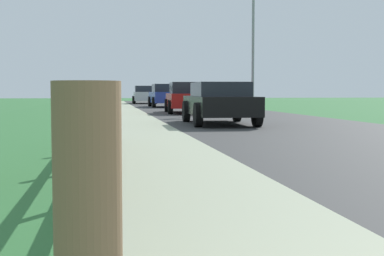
{
  "coord_description": "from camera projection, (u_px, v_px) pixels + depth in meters",
  "views": [
    {
      "loc": [
        -2.04,
        -0.87,
        1.1
      ],
      "look_at": [
        -0.65,
        7.79,
        0.5
      ],
      "focal_mm": 51.09,
      "sensor_mm": 36.0,
      "label": 1
    }
  ],
  "objects": [
    {
      "name": "curb_concrete",
      "position": [
        85.0,
        113.0,
        27.38
      ],
      "size": [
        6.0,
        66.0,
        0.01
      ],
      "primitive_type": "cube",
      "color": "#A2A88A",
      "rests_on": "ground"
    },
    {
      "name": "rail_fence",
      "position": [
        103.0,
        128.0,
        6.64
      ],
      "size": [
        0.11,
        11.78,
        1.11
      ],
      "color": "brown",
      "rests_on": "ground"
    },
    {
      "name": "grass_verge",
      "position": [
        55.0,
        113.0,
        27.14
      ],
      "size": [
        5.0,
        66.0,
        0.0
      ],
      "primitive_type": "cube",
      "color": "#326E37",
      "rests_on": "ground"
    },
    {
      "name": "parked_suv_black",
      "position": [
        219.0,
        102.0,
        18.05
      ],
      "size": [
        2.16,
        4.76,
        1.38
      ],
      "color": "black",
      "rests_on": "ground"
    },
    {
      "name": "road_asphalt",
      "position": [
        212.0,
        112.0,
        28.4
      ],
      "size": [
        7.0,
        66.0,
        0.01
      ],
      "primitive_type": "cube",
      "color": "#353535",
      "rests_on": "ground"
    },
    {
      "name": "parked_car_blue",
      "position": [
        165.0,
        95.0,
        37.58
      ],
      "size": [
        2.1,
        4.6,
        1.58
      ],
      "color": "navy",
      "rests_on": "ground"
    },
    {
      "name": "parked_car_red",
      "position": [
        186.0,
        97.0,
        27.4
      ],
      "size": [
        2.21,
        5.02,
        1.53
      ],
      "color": "maroon",
      "rests_on": "ground"
    },
    {
      "name": "parked_car_silver",
      "position": [
        144.0,
        95.0,
        48.3
      ],
      "size": [
        2.16,
        4.83,
        1.56
      ],
      "color": "#B7BABF",
      "rests_on": "ground"
    },
    {
      "name": "ground_plane",
      "position": [
        148.0,
        114.0,
        25.88
      ],
      "size": [
        120.0,
        120.0,
        0.0
      ],
      "primitive_type": "plane",
      "color": "#326E37"
    },
    {
      "name": "street_lamp",
      "position": [
        255.0,
        36.0,
        28.91
      ],
      "size": [
        1.17,
        0.2,
        6.82
      ],
      "color": "gray",
      "rests_on": "ground"
    }
  ]
}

